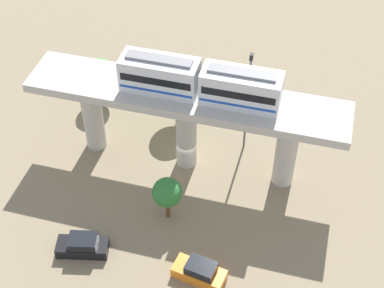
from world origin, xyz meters
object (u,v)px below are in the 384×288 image
parked_car_orange (200,272)px  tree_mid_lot (178,89)px  tree_near_viaduct (167,193)px  tree_far_corner (100,75)px  signal_post (248,99)px  train (200,81)px  parked_car_black (83,246)px

parked_car_orange → tree_mid_lot: tree_mid_lot is taller
tree_near_viaduct → tree_far_corner: bearing=-139.7°
tree_near_viaduct → signal_post: 11.50m
train → parked_car_orange: size_ratio=3.05×
parked_car_orange → tree_mid_lot: size_ratio=0.74×
parked_car_black → train: bearing=138.1°
tree_mid_lot → parked_car_black: bearing=-10.3°
tree_mid_lot → tree_far_corner: (-0.99, -8.66, -0.65)m
tree_far_corner → signal_post: signal_post is taller
tree_near_viaduct → signal_post: size_ratio=0.40×
tree_far_corner → signal_post: 16.34m
train → tree_far_corner: (-6.49, -12.19, -6.60)m
tree_near_viaduct → tree_far_corner: tree_far_corner is taller
tree_near_viaduct → signal_post: bearing=155.2°
train → parked_car_orange: 15.45m
signal_post → tree_far_corner: bearing=-101.0°
train → parked_car_orange: train is taller
tree_mid_lot → parked_car_orange: bearing=21.0°
parked_car_black → signal_post: signal_post is taller
parked_car_orange → tree_far_corner: (-18.45, -15.37, 2.65)m
parked_car_orange → parked_car_black: 9.88m
train → tree_near_viaduct: size_ratio=3.07×
train → signal_post: (-3.40, 3.63, -3.93)m
tree_far_corner → signal_post: size_ratio=0.46×
parked_car_black → tree_mid_lot: 18.11m
signal_post → parked_car_black: bearing=-33.8°
parked_car_black → signal_post: bearing=133.4°
train → tree_mid_lot: bearing=-147.3°
train → tree_near_viaduct: (6.69, -1.03, -6.90)m
parked_car_orange → tree_near_viaduct: tree_near_viaduct is taller
parked_car_orange → parked_car_black: bearing=-80.2°
train → parked_car_black: bearing=-29.2°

